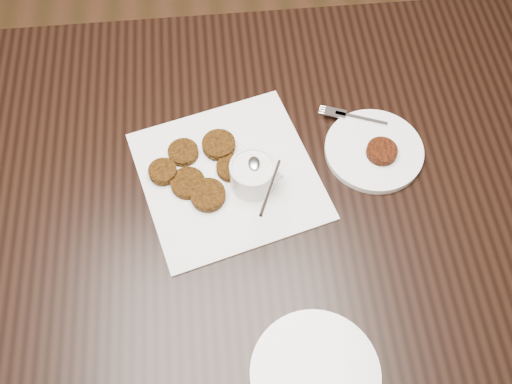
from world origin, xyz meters
The scene contains 7 objects.
floor centered at (0.00, 0.00, 0.00)m, with size 4.00×4.00×0.00m, color #56321D.
table centered at (0.03, 0.03, 0.38)m, with size 1.49×0.96×0.75m, color black.
napkin centered at (0.05, 0.09, 0.75)m, with size 0.31×0.31×0.00m, color white.
sauce_ramekin centered at (0.10, 0.07, 0.81)m, with size 0.11×0.11×0.12m, color white, non-canonical shape.
patty_cluster centered at (0.00, 0.09, 0.76)m, with size 0.20×0.20×0.02m, color #673A0D, non-canonical shape.
plate_with_patty centered at (0.33, 0.11, 0.76)m, with size 0.18×0.18×0.03m, color white, non-canonical shape.
plate_empty centered at (0.16, -0.28, 0.76)m, with size 0.20×0.20×0.01m, color white.
Camera 1 is at (0.05, -0.48, 1.66)m, focal length 40.81 mm.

